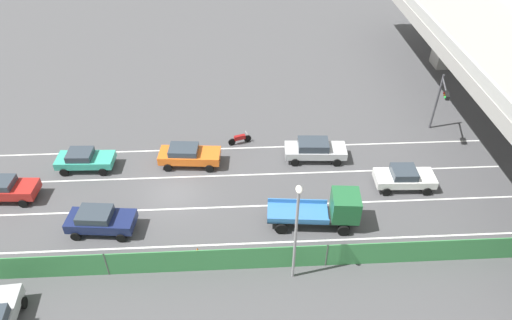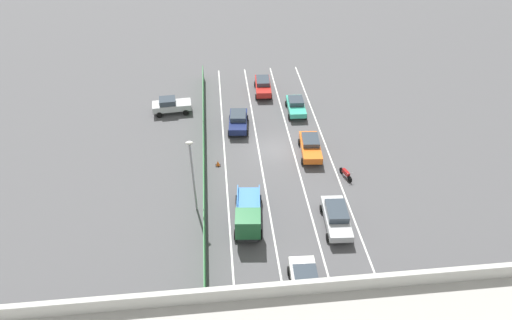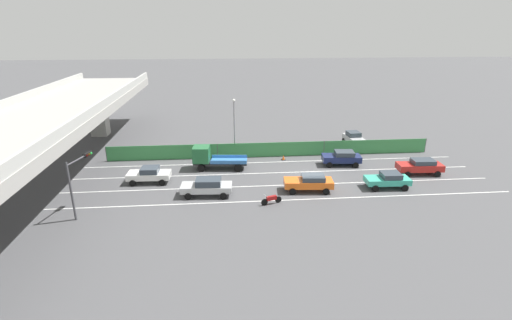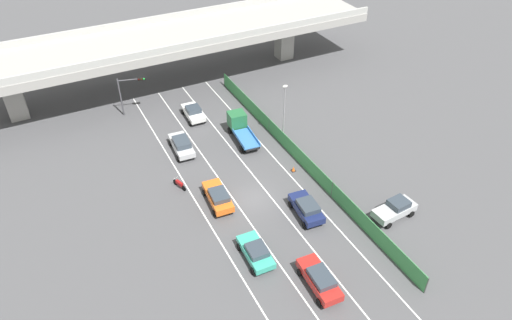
{
  "view_description": "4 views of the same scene",
  "coord_description": "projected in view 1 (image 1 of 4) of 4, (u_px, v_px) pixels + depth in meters",
  "views": [
    {
      "loc": [
        24.98,
        4.56,
        22.18
      ],
      "look_at": [
        -1.54,
        5.97,
        1.5
      ],
      "focal_mm": 32.65,
      "sensor_mm": 36.0,
      "label": 1
    },
    {
      "loc": [
        5.41,
        34.63,
        25.79
      ],
      "look_at": [
        2.22,
        2.53,
        0.82
      ],
      "focal_mm": 30.8,
      "sensor_mm": 36.0,
      "label": 2
    },
    {
      "loc": [
        -35.8,
        8.89,
        14.92
      ],
      "look_at": [
        1.91,
        5.57,
        1.45
      ],
      "focal_mm": 26.59,
      "sensor_mm": 36.0,
      "label": 3
    },
    {
      "loc": [
        -15.27,
        -30.48,
        30.7
      ],
      "look_at": [
        2.21,
        3.64,
        1.55
      ],
      "focal_mm": 32.95,
      "sensor_mm": 36.0,
      "label": 4
    }
  ],
  "objects": [
    {
      "name": "car_sedan_navy",
      "position": [
        100.0,
        220.0,
        29.67
      ],
      "size": [
        2.38,
        4.43,
        1.65
      ],
      "color": "navy",
      "rests_on": "ground"
    },
    {
      "name": "traffic_cone",
      "position": [
        198.0,
        251.0,
        28.49
      ],
      "size": [
        0.47,
        0.47,
        0.57
      ],
      "color": "orange",
      "rests_on": "ground"
    },
    {
      "name": "car_taxi_orange",
      "position": [
        189.0,
        155.0,
        35.15
      ],
      "size": [
        2.32,
        4.73,
        1.59
      ],
      "color": "orange",
      "rests_on": "ground"
    },
    {
      "name": "ground_plane",
      "position": [
        174.0,
        193.0,
        33.12
      ],
      "size": [
        300.0,
        300.0,
        0.0
      ],
      "primitive_type": "plane",
      "color": "#4C4C4F"
    },
    {
      "name": "traffic_light",
      "position": [
        441.0,
        98.0,
        36.56
      ],
      "size": [
        3.27,
        1.12,
        4.99
      ],
      "color": "#47474C",
      "rests_on": "ground"
    },
    {
      "name": "motorcycle",
      "position": [
        240.0,
        139.0,
        37.57
      ],
      "size": [
        0.82,
        1.88,
        0.93
      ],
      "color": "black",
      "rests_on": "ground"
    },
    {
      "name": "lane_line_left_edge",
      "position": [
        220.0,
        149.0,
        37.26
      ],
      "size": [
        0.14,
        42.53,
        0.01
      ],
      "primitive_type": "cube",
      "color": "silver",
      "rests_on": "ground"
    },
    {
      "name": "car_sedan_red",
      "position": [
        2.0,
        188.0,
        32.08
      ],
      "size": [
        2.16,
        4.73,
        1.64
      ],
      "color": "red",
      "rests_on": "ground"
    },
    {
      "name": "flatbed_truck_blue",
      "position": [
        330.0,
        209.0,
        29.9
      ],
      "size": [
        2.6,
        5.99,
        2.52
      ],
      "color": "black",
      "rests_on": "ground"
    },
    {
      "name": "street_lamp",
      "position": [
        296.0,
        226.0,
        24.75
      ],
      "size": [
        0.6,
        0.36,
        6.92
      ],
      "color": "gray",
      "rests_on": "ground"
    },
    {
      "name": "car_sedan_silver",
      "position": [
        315.0,
        149.0,
        35.68
      ],
      "size": [
        2.25,
        4.78,
        1.64
      ],
      "color": "#B7BABC",
      "rests_on": "ground"
    },
    {
      "name": "lane_line_mid_right",
      "position": [
        219.0,
        207.0,
        31.91
      ],
      "size": [
        0.14,
        42.53,
        0.01
      ],
      "primitive_type": "cube",
      "color": "silver",
      "rests_on": "ground"
    },
    {
      "name": "car_taxi_teal",
      "position": [
        84.0,
        159.0,
        34.79
      ],
      "size": [
        2.15,
        4.28,
        1.53
      ],
      "color": "teal",
      "rests_on": "ground"
    },
    {
      "name": "lane_line_mid_left",
      "position": [
        220.0,
        176.0,
        34.59
      ],
      "size": [
        0.14,
        42.53,
        0.01
      ],
      "primitive_type": "cube",
      "color": "silver",
      "rests_on": "ground"
    },
    {
      "name": "green_fence",
      "position": [
        218.0,
        260.0,
        27.16
      ],
      "size": [
        0.1,
        38.63,
        1.76
      ],
      "color": "#3D8E4C",
      "rests_on": "ground"
    },
    {
      "name": "lane_line_right_edge",
      "position": [
        219.0,
        245.0,
        29.24
      ],
      "size": [
        0.14,
        42.53,
        0.01
      ],
      "primitive_type": "cube",
      "color": "silver",
      "rests_on": "ground"
    },
    {
      "name": "car_sedan_white",
      "position": [
        404.0,
        177.0,
        33.09
      ],
      "size": [
        2.19,
        4.27,
        1.6
      ],
      "color": "white",
      "rests_on": "ground"
    }
  ]
}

